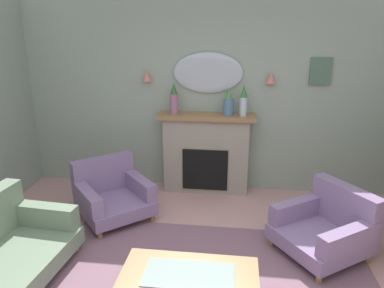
{
  "coord_description": "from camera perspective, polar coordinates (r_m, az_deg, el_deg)",
  "views": [
    {
      "loc": [
        0.2,
        -2.4,
        2.3
      ],
      "look_at": [
        -0.27,
        1.4,
        1.05
      ],
      "focal_mm": 33.37,
      "sensor_mm": 36.0,
      "label": 1
    }
  ],
  "objects": [
    {
      "name": "mantel_vase_left",
      "position": [
        4.88,
        8.24,
        6.88
      ],
      "size": [
        0.1,
        0.1,
        0.41
      ],
      "color": "silver",
      "rests_on": "fireplace"
    },
    {
      "name": "wall_sconce_left",
      "position": [
        5.11,
        -7.22,
        10.73
      ],
      "size": [
        0.14,
        0.14,
        0.14
      ],
      "primitive_type": "cone",
      "color": "#D17066"
    },
    {
      "name": "framed_picture",
      "position": [
        5.12,
        19.87,
        10.86
      ],
      "size": [
        0.28,
        0.03,
        0.36
      ],
      "primitive_type": "cube",
      "color": "#4C6B56"
    },
    {
      "name": "wall_mirror",
      "position": [
        5.01,
        2.56,
        11.29
      ],
      "size": [
        0.96,
        0.06,
        0.56
      ],
      "primitive_type": "ellipsoid",
      "color": "#B2BCC6"
    },
    {
      "name": "mantel_vase_centre",
      "position": [
        4.95,
        -2.9,
        7.2
      ],
      "size": [
        0.11,
        0.11,
        0.44
      ],
      "color": "#9E6084",
      "rests_on": "fireplace"
    },
    {
      "name": "wall_back",
      "position": [
        5.13,
        4.8,
        7.44
      ],
      "size": [
        6.7,
        0.1,
        2.72
      ],
      "primitive_type": "cube",
      "color": "#93A393",
      "rests_on": "ground"
    },
    {
      "name": "wall_sconce_right",
      "position": [
        4.97,
        12.47,
        10.26
      ],
      "size": [
        0.14,
        0.14,
        0.14
      ],
      "primitive_type": "cone",
      "color": "#D17066"
    },
    {
      "name": "fireplace",
      "position": [
        5.13,
        2.25,
        -1.62
      ],
      "size": [
        1.36,
        0.36,
        1.16
      ],
      "color": "gray",
      "rests_on": "ground"
    },
    {
      "name": "armchair_in_corner",
      "position": [
        4.67,
        -12.74,
        -7.66
      ],
      "size": [
        1.14,
        1.14,
        0.71
      ],
      "color": "gray",
      "rests_on": "ground"
    },
    {
      "name": "mantel_vase_right",
      "position": [
        4.89,
        5.86,
        6.5
      ],
      "size": [
        0.14,
        0.14,
        0.39
      ],
      "color": "#4C7093",
      "rests_on": "fireplace"
    },
    {
      "name": "armchair_by_coffee_table",
      "position": [
        4.12,
        20.74,
        -12.16
      ],
      "size": [
        1.13,
        1.13,
        0.71
      ],
      "color": "gray",
      "rests_on": "ground"
    },
    {
      "name": "coffee_table",
      "position": [
        3.03,
        -0.49,
        -21.05
      ],
      "size": [
        1.1,
        0.6,
        0.45
      ],
      "color": "olive",
      "rests_on": "ground"
    }
  ]
}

